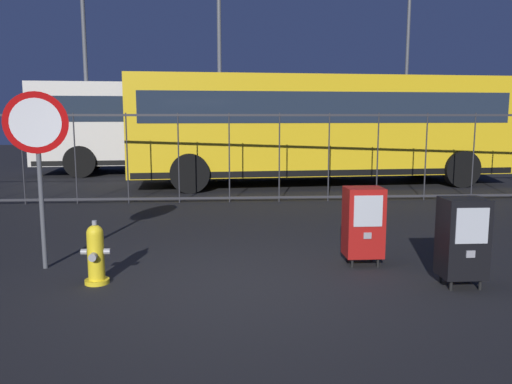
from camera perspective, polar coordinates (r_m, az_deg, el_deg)
name	(u,v)px	position (r m, az deg, el deg)	size (l,w,h in m)	color
ground_plane	(237,284)	(6.04, -2.12, -10.19)	(60.00, 60.00, 0.00)	black
fire_hydrant	(96,254)	(6.24, -17.38, -6.61)	(0.33, 0.32, 0.75)	yellow
newspaper_box_primary	(463,238)	(6.26, 21.98, -4.73)	(0.48, 0.42, 1.02)	black
newspaper_box_secondary	(363,222)	(6.81, 11.84, -3.27)	(0.48, 0.42, 1.02)	black
stop_sign	(37,143)	(6.90, -23.12, 5.03)	(0.71, 0.31, 2.23)	#4C4F54
fence_barrier	(229,157)	(11.49, -2.99, 3.88)	(18.03, 0.04, 2.00)	#2D2D33
bus_near	(319,124)	(14.71, 7.03, 7.51)	(10.66, 3.41, 3.00)	gold
bus_far	(195,122)	(18.06, -6.80, 7.68)	(10.66, 3.43, 3.00)	beige
street_light_near_left	(219,52)	(17.93, -4.10, 15.27)	(0.32, 0.32, 7.02)	#4C4F54
street_light_near_right	(407,53)	(22.39, 16.47, 14.58)	(0.32, 0.32, 7.76)	#4C4F54
street_light_far_left	(84,40)	(18.58, -18.55, 15.72)	(0.32, 0.32, 7.70)	#4C4F54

